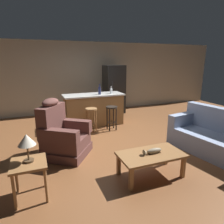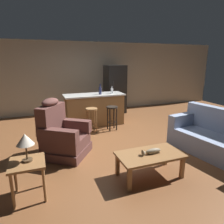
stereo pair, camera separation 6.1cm
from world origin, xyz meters
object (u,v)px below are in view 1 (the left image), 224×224
at_px(couch, 217,139).
at_px(coffee_table, 151,157).
at_px(table_lamp, 27,141).
at_px(bar_stool_left, 91,116).
at_px(recliner_near_lamp, 62,136).
at_px(end_table, 29,169).
at_px(refrigerator, 114,89).
at_px(kitchen_island, 94,109).
at_px(fish_figurine, 153,151).
at_px(bottle_short_amber, 100,90).
at_px(bar_stool_right, 112,114).
at_px(bottle_tall_green, 111,91).

bearing_deg(couch, coffee_table, -2.32).
relative_size(table_lamp, bar_stool_left, 0.60).
xyz_separation_m(recliner_near_lamp, end_table, (-0.63, -1.21, 0.04)).
height_order(table_lamp, refrigerator, refrigerator).
distance_m(couch, kitchen_island, 3.42).
relative_size(fish_figurine, bottle_short_amber, 1.10).
xyz_separation_m(bar_stool_left, bar_stool_right, (0.59, 0.00, 0.00)).
bearing_deg(bottle_short_amber, couch, -58.55).
bearing_deg(bottle_tall_green, kitchen_island, 174.30).
bearing_deg(table_lamp, bar_stool_right, 46.87).
distance_m(fish_figurine, recliner_near_lamp, 1.89).
height_order(refrigerator, bottle_short_amber, refrigerator).
distance_m(coffee_table, fish_figurine, 0.10).
bearing_deg(table_lamp, refrigerator, 54.40).
bearing_deg(couch, kitchen_island, -66.52).
distance_m(fish_figurine, kitchen_island, 3.10).
height_order(coffee_table, fish_figurine, fish_figurine).
height_order(bar_stool_left, bottle_short_amber, bottle_short_amber).
bearing_deg(table_lamp, bottle_tall_green, 50.57).
bearing_deg(bar_stool_right, couch, -55.67).
xyz_separation_m(couch, bottle_short_amber, (-1.70, 2.77, 0.73)).
bearing_deg(kitchen_island, end_table, -121.64).
xyz_separation_m(end_table, bottle_tall_green, (2.36, 2.88, 0.57)).
relative_size(coffee_table, table_lamp, 2.68).
distance_m(couch, bottle_short_amber, 3.33).
distance_m(bar_stool_left, bottle_tall_green, 1.14).
distance_m(end_table, table_lamp, 0.41).
distance_m(bar_stool_left, bottle_short_amber, 0.91).
relative_size(coffee_table, refrigerator, 0.62).
bearing_deg(end_table, bar_stool_left, 56.06).
distance_m(refrigerator, bottle_tall_green, 1.40).
distance_m(coffee_table, refrigerator, 4.44).
bearing_deg(couch, refrigerator, -89.54).
xyz_separation_m(fish_figurine, bar_stool_left, (-0.37, 2.46, 0.01)).
bearing_deg(bar_stool_left, fish_figurine, -81.37).
xyz_separation_m(recliner_near_lamp, bottle_short_amber, (1.35, 1.63, 0.64)).
bearing_deg(fish_figurine, kitchen_island, 92.17).
xyz_separation_m(fish_figurine, bottle_tall_green, (0.43, 3.04, 0.57)).
distance_m(coffee_table, end_table, 1.91).
height_order(couch, bar_stool_right, couch).
relative_size(couch, refrigerator, 1.14).
bearing_deg(end_table, fish_figurine, -4.70).
height_order(kitchen_island, bottle_tall_green, bottle_tall_green).
relative_size(fish_figurine, kitchen_island, 0.19).
height_order(bar_stool_right, refrigerator, refrigerator).
bearing_deg(bottle_tall_green, bar_stool_left, -144.48).
xyz_separation_m(bar_stool_left, bottle_tall_green, (0.81, 0.58, 0.56)).
height_order(bar_stool_left, bar_stool_right, same).
bearing_deg(fish_figurine, bar_stool_right, 84.88).
bearing_deg(recliner_near_lamp, refrigerator, 87.05).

